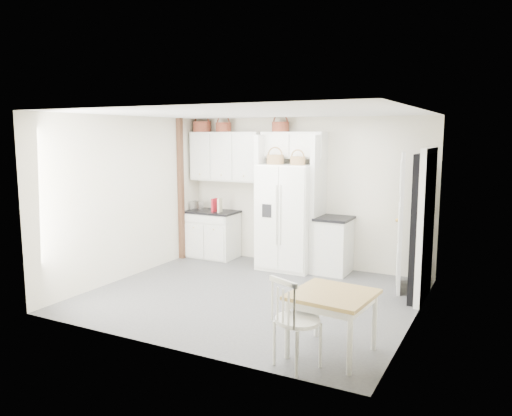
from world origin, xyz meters
The scene contains 27 objects.
floor centered at (0.00, 0.00, 0.00)m, with size 4.50×4.50×0.00m, color #3F3F40.
ceiling centered at (0.00, 0.00, 2.60)m, with size 4.50×4.50×0.00m, color white.
wall_back centered at (0.00, 2.00, 1.30)m, with size 4.50×4.50×0.00m, color silver.
wall_left centered at (-2.25, 0.00, 1.30)m, with size 4.00×4.00×0.00m, color silver.
wall_right centered at (2.25, 0.00, 1.30)m, with size 4.00×4.00×0.00m, color silver.
refrigerator centered at (-0.15, 1.62, 0.90)m, with size 0.93×0.75×1.81m, color white.
base_cab_left centered at (-1.74, 1.70, 0.42)m, with size 0.91×0.58×0.85m, color silver.
base_cab_right centered at (0.65, 1.70, 0.45)m, with size 0.51×0.62×0.91m, color silver.
dining_table centered at (1.65, -1.32, 0.34)m, with size 0.81×0.81×0.67m, color olive.
windsor_chair centered at (1.44, -1.75, 0.48)m, with size 0.47×0.43×0.96m, color silver.
counter_left centered at (-1.74, 1.70, 0.87)m, with size 0.95×0.62×0.04m, color black.
counter_right centered at (0.65, 1.70, 0.93)m, with size 0.56×0.66×0.04m, color black.
toaster centered at (-2.07, 1.66, 0.97)m, with size 0.24×0.14×0.17m, color silver.
cookbook_red centered at (-1.64, 1.62, 1.01)m, with size 0.04×0.17×0.25m, color #AE1625.
cookbook_cream centered at (-1.53, 1.62, 1.01)m, with size 0.04×0.17×0.26m, color beige.
basket_upper_a centered at (-2.03, 1.83, 2.45)m, with size 0.34×0.34×0.20m, color maroon.
basket_upper_b centered at (-1.56, 1.83, 2.44)m, with size 0.29×0.29×0.17m, color maroon.
basket_bridge_a centered at (-0.41, 1.83, 2.44)m, with size 0.30×0.30×0.17m, color maroon.
basket_fridge_a centered at (-0.36, 1.52, 1.89)m, with size 0.29×0.29×0.16m, color brown.
basket_fridge_b centered at (0.05, 1.52, 1.88)m, with size 0.26×0.26×0.14m, color brown.
upper_cabinet centered at (-1.50, 1.83, 1.90)m, with size 1.40×0.34×0.90m, color silver.
bridge_cabinet centered at (-0.15, 1.83, 2.12)m, with size 1.12×0.34×0.45m, color silver.
fridge_panel_left centered at (-0.66, 1.70, 1.15)m, with size 0.08×0.60×2.30m, color silver.
fridge_panel_right centered at (0.36, 1.70, 1.15)m, with size 0.08×0.60×2.30m, color silver.
trim_post centered at (-2.20, 1.35, 1.30)m, with size 0.09×0.09×2.60m, color #462916.
doorway_void centered at (2.16, 1.00, 1.02)m, with size 0.18×0.85×2.05m, color black.
door_slab centered at (1.80, 1.33, 1.02)m, with size 0.80×0.04×2.05m, color white.
Camera 1 is at (3.25, -6.14, 2.31)m, focal length 35.00 mm.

